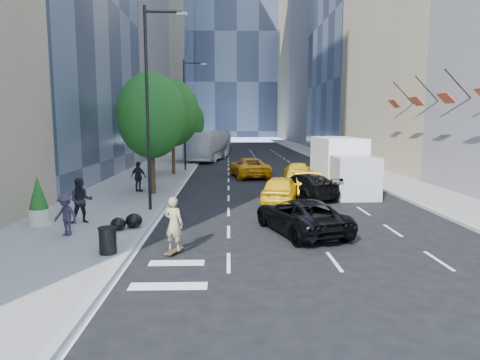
{
  "coord_description": "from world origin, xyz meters",
  "views": [
    {
      "loc": [
        -2.49,
        -17.56,
        4.59
      ],
      "look_at": [
        -1.9,
        4.38,
        1.6
      ],
      "focal_mm": 32.0,
      "sensor_mm": 36.0,
      "label": 1
    }
  ],
  "objects_px": {
    "black_sedan_lincoln": "(301,216)",
    "trash_can": "(108,241)",
    "box_truck": "(342,165)",
    "planter_shrub": "(38,202)",
    "black_sedan_mercedes": "(304,186)",
    "city_bus": "(209,145)",
    "skateboarder": "(174,227)"
  },
  "relations": [
    {
      "from": "trash_can",
      "to": "box_truck",
      "type": "bearing_deg",
      "value": 49.66
    },
    {
      "from": "box_truck",
      "to": "black_sedan_lincoln",
      "type": "bearing_deg",
      "value": -114.83
    },
    {
      "from": "black_sedan_lincoln",
      "to": "planter_shrub",
      "type": "bearing_deg",
      "value": -22.91
    },
    {
      "from": "city_bus",
      "to": "planter_shrub",
      "type": "distance_m",
      "value": 34.15
    },
    {
      "from": "black_sedan_lincoln",
      "to": "planter_shrub",
      "type": "distance_m",
      "value": 11.24
    },
    {
      "from": "black_sedan_lincoln",
      "to": "city_bus",
      "type": "xyz_separation_m",
      "value": [
        -5.3,
        34.65,
        1.06
      ]
    },
    {
      "from": "box_truck",
      "to": "trash_can",
      "type": "xyz_separation_m",
      "value": [
        -11.59,
        -13.65,
        -1.21
      ]
    },
    {
      "from": "planter_shrub",
      "to": "skateboarder",
      "type": "bearing_deg",
      "value": -30.92
    },
    {
      "from": "skateboarder",
      "to": "black_sedan_lincoln",
      "type": "height_order",
      "value": "skateboarder"
    },
    {
      "from": "city_bus",
      "to": "box_truck",
      "type": "bearing_deg",
      "value": -57.38
    },
    {
      "from": "black_sedan_lincoln",
      "to": "trash_can",
      "type": "relative_size",
      "value": 5.98
    },
    {
      "from": "box_truck",
      "to": "planter_shrub",
      "type": "distance_m",
      "value": 18.35
    },
    {
      "from": "trash_can",
      "to": "skateboarder",
      "type": "bearing_deg",
      "value": 9.52
    },
    {
      "from": "city_bus",
      "to": "planter_shrub",
      "type": "xyz_separation_m",
      "value": [
        -5.89,
        -33.63,
        -0.62
      ]
    },
    {
      "from": "black_sedan_lincoln",
      "to": "black_sedan_mercedes",
      "type": "distance_m",
      "value": 8.4
    },
    {
      "from": "black_sedan_mercedes",
      "to": "city_bus",
      "type": "height_order",
      "value": "city_bus"
    },
    {
      "from": "skateboarder",
      "to": "trash_can",
      "type": "distance_m",
      "value": 2.26
    },
    {
      "from": "black_sedan_lincoln",
      "to": "planter_shrub",
      "type": "height_order",
      "value": "planter_shrub"
    },
    {
      "from": "trash_can",
      "to": "city_bus",
      "type": "bearing_deg",
      "value": 87.27
    },
    {
      "from": "black_sedan_lincoln",
      "to": "trash_can",
      "type": "bearing_deg",
      "value": 6.0
    },
    {
      "from": "black_sedan_lincoln",
      "to": "black_sedan_mercedes",
      "type": "relative_size",
      "value": 1.01
    },
    {
      "from": "skateboarder",
      "to": "black_sedan_mercedes",
      "type": "bearing_deg",
      "value": -97.53
    },
    {
      "from": "black_sedan_mercedes",
      "to": "trash_can",
      "type": "xyz_separation_m",
      "value": [
        -8.72,
        -11.37,
        -0.17
      ]
    },
    {
      "from": "city_bus",
      "to": "box_truck",
      "type": "distance_m",
      "value": 26.03
    },
    {
      "from": "box_truck",
      "to": "planter_shrub",
      "type": "xyz_separation_m",
      "value": [
        -15.68,
        -9.51,
        -0.63
      ]
    },
    {
      "from": "city_bus",
      "to": "planter_shrub",
      "type": "height_order",
      "value": "city_bus"
    },
    {
      "from": "black_sedan_mercedes",
      "to": "box_truck",
      "type": "relative_size",
      "value": 0.69
    },
    {
      "from": "skateboarder",
      "to": "black_sedan_mercedes",
      "type": "xyz_separation_m",
      "value": [
        6.52,
        11.0,
        -0.2
      ]
    },
    {
      "from": "planter_shrub",
      "to": "trash_can",
      "type": "bearing_deg",
      "value": -45.32
    },
    {
      "from": "skateboarder",
      "to": "box_truck",
      "type": "xyz_separation_m",
      "value": [
        9.39,
        13.28,
        0.85
      ]
    },
    {
      "from": "skateboarder",
      "to": "black_sedan_lincoln",
      "type": "xyz_separation_m",
      "value": [
        4.9,
        2.75,
        -0.23
      ]
    },
    {
      "from": "skateboarder",
      "to": "black_sedan_mercedes",
      "type": "relative_size",
      "value": 0.37
    }
  ]
}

